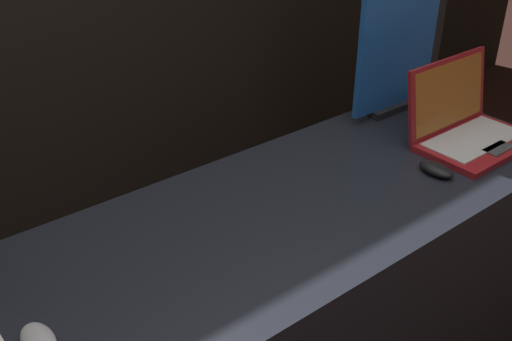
{
  "coord_description": "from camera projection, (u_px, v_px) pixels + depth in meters",
  "views": [
    {
      "loc": [
        -0.79,
        -0.65,
        1.81
      ],
      "look_at": [
        -0.01,
        0.33,
        1.09
      ],
      "focal_mm": 42.0,
      "sensor_mm": 36.0,
      "label": 1
    }
  ],
  "objects": [
    {
      "name": "mouse_front",
      "position": [
        38.0,
        341.0,
        1.14
      ],
      "size": [
        0.06,
        0.11,
        0.03
      ],
      "color": "#B2B2B7",
      "rests_on": "display_counter"
    },
    {
      "name": "promo_stand_back",
      "position": [
        398.0,
        43.0,
        1.98
      ],
      "size": [
        0.37,
        0.07,
        0.51
      ],
      "color": "black",
      "rests_on": "display_counter"
    },
    {
      "name": "laptop_back",
      "position": [
        466.0,
        124.0,
        1.87
      ],
      "size": [
        0.38,
        0.28,
        0.25
      ],
      "color": "maroon",
      "rests_on": "display_counter"
    },
    {
      "name": "mouse_back",
      "position": [
        436.0,
        169.0,
        1.71
      ],
      "size": [
        0.06,
        0.11,
        0.03
      ],
      "color": "black",
      "rests_on": "display_counter"
    },
    {
      "name": "person_bystander",
      "position": [
        402.0,
        70.0,
        2.76
      ],
      "size": [
        0.3,
        0.3,
        1.61
      ],
      "color": "#282833",
      "rests_on": "ground_plane"
    }
  ]
}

